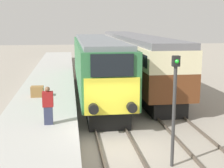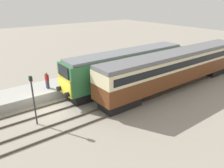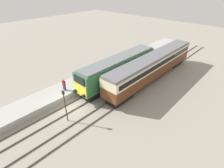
% 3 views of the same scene
% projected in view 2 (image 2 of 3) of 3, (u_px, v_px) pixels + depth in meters
% --- Properties ---
extents(ground_plane, '(120.00, 120.00, 0.00)m').
position_uv_depth(ground_plane, '(50.00, 109.00, 19.33)').
color(ground_plane, gray).
extents(platform_left, '(3.50, 50.00, 0.85)m').
position_uv_depth(platform_left, '(103.00, 76.00, 26.10)').
color(platform_left, '#A8A8A3').
rests_on(platform_left, ground_plane).
extents(rails_near_track, '(1.51, 60.00, 0.14)m').
position_uv_depth(rails_near_track, '(97.00, 94.00, 22.10)').
color(rails_near_track, '#4C4238').
rests_on(rails_near_track, ground_plane).
extents(rails_far_track, '(1.50, 60.00, 0.14)m').
position_uv_depth(rails_far_track, '(118.00, 107.00, 19.58)').
color(rails_far_track, '#4C4238').
rests_on(rails_far_track, ground_plane).
extents(locomotive, '(2.70, 15.24, 4.00)m').
position_uv_depth(locomotive, '(127.00, 67.00, 23.50)').
color(locomotive, black).
rests_on(locomotive, ground_plane).
extents(passenger_carriage, '(2.75, 20.01, 4.03)m').
position_uv_depth(passenger_carriage, '(177.00, 66.00, 23.19)').
color(passenger_carriage, black).
rests_on(passenger_carriage, ground_plane).
extents(person_on_platform, '(0.44, 0.26, 1.61)m').
position_uv_depth(person_on_platform, '(47.00, 81.00, 21.31)').
color(person_on_platform, '#2D334C').
rests_on(person_on_platform, platform_left).
extents(signal_post, '(0.24, 0.28, 3.96)m').
position_uv_depth(signal_post, '(33.00, 97.00, 16.20)').
color(signal_post, '#333333').
rests_on(signal_post, ground_plane).
extents(luggage_crate, '(0.70, 0.56, 0.60)m').
position_uv_depth(luggage_crate, '(87.00, 73.00, 25.06)').
color(luggage_crate, olive).
rests_on(luggage_crate, platform_left).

